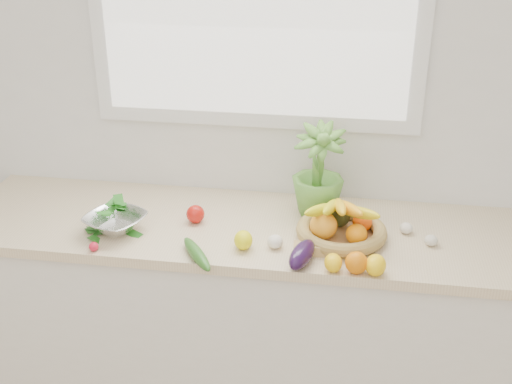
% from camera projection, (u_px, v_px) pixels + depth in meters
% --- Properties ---
extents(back_wall, '(4.50, 0.02, 2.70)m').
position_uv_depth(back_wall, '(256.00, 89.00, 2.54)').
color(back_wall, white).
rests_on(back_wall, ground).
extents(counter_cabinet, '(2.20, 0.58, 0.86)m').
position_uv_depth(counter_cabinet, '(245.00, 323.00, 2.67)').
color(counter_cabinet, silver).
rests_on(counter_cabinet, ground).
extents(countertop, '(2.24, 0.62, 0.04)m').
position_uv_depth(countertop, '(244.00, 229.00, 2.48)').
color(countertop, beige).
rests_on(countertop, counter_cabinet).
extents(orange_loose, '(0.08, 0.08, 0.08)m').
position_uv_depth(orange_loose, '(356.00, 263.00, 2.14)').
color(orange_loose, orange).
rests_on(orange_loose, countertop).
extents(lemon_a, '(0.07, 0.08, 0.06)m').
position_uv_depth(lemon_a, '(333.00, 263.00, 2.16)').
color(lemon_a, yellow).
rests_on(lemon_a, countertop).
extents(lemon_b, '(0.08, 0.10, 0.07)m').
position_uv_depth(lemon_b, '(376.00, 265.00, 2.13)').
color(lemon_b, yellow).
rests_on(lemon_b, countertop).
extents(lemon_c, '(0.08, 0.10, 0.07)m').
position_uv_depth(lemon_c, '(243.00, 240.00, 2.29)').
color(lemon_c, yellow).
rests_on(lemon_c, countertop).
extents(apple, '(0.08, 0.08, 0.07)m').
position_uv_depth(apple, '(195.00, 214.00, 2.47)').
color(apple, red).
rests_on(apple, countertop).
extents(ginger, '(0.12, 0.06, 0.04)m').
position_uv_depth(ginger, '(310.00, 249.00, 2.26)').
color(ginger, tan).
rests_on(ginger, countertop).
extents(garlic_a, '(0.06, 0.06, 0.04)m').
position_uv_depth(garlic_a, '(431.00, 240.00, 2.31)').
color(garlic_a, silver).
rests_on(garlic_a, countertop).
extents(garlic_b, '(0.05, 0.05, 0.04)m').
position_uv_depth(garlic_b, '(406.00, 228.00, 2.39)').
color(garlic_b, silver).
rests_on(garlic_b, countertop).
extents(garlic_c, '(0.07, 0.07, 0.05)m').
position_uv_depth(garlic_c, '(275.00, 242.00, 2.30)').
color(garlic_c, white).
rests_on(garlic_c, countertop).
extents(eggplant, '(0.11, 0.20, 0.07)m').
position_uv_depth(eggplant, '(302.00, 254.00, 2.19)').
color(eggplant, '#220D32').
rests_on(eggplant, countertop).
extents(cucumber, '(0.17, 0.23, 0.04)m').
position_uv_depth(cucumber, '(197.00, 254.00, 2.22)').
color(cucumber, '#2A5719').
rests_on(cucumber, countertop).
extents(radish, '(0.04, 0.04, 0.03)m').
position_uv_depth(radish, '(94.00, 247.00, 2.28)').
color(radish, red).
rests_on(radish, countertop).
extents(potted_herb, '(0.21, 0.21, 0.36)m').
position_uv_depth(potted_herb, '(318.00, 170.00, 2.46)').
color(potted_herb, '#5B9837').
rests_on(potted_herb, countertop).
extents(fruit_basket, '(0.37, 0.37, 0.18)m').
position_uv_depth(fruit_basket, '(341.00, 226.00, 2.35)').
color(fruit_basket, '#B1814E').
rests_on(fruit_basket, countertop).
extents(colander_with_spinach, '(0.28, 0.28, 0.12)m').
position_uv_depth(colander_with_spinach, '(115.00, 218.00, 2.39)').
color(colander_with_spinach, white).
rests_on(colander_with_spinach, countertop).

